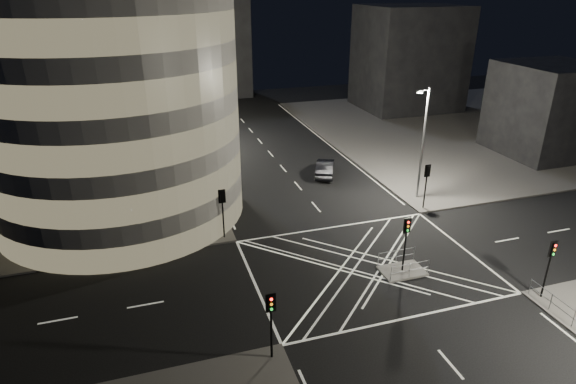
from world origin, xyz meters
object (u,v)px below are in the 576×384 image
object	(u,v)px
traffic_signal_fr	(427,178)
sedan	(325,168)
central_island	(402,271)
traffic_signal_fl	(222,205)
traffic_signal_island	(406,235)
street_lamp_left_far	(179,103)
street_lamp_right_far	(423,141)
traffic_signal_nl	(271,314)
street_lamp_left_near	(202,151)
traffic_signal_nr	(550,259)

from	to	relation	value
traffic_signal_fr	sedan	distance (m)	11.58
central_island	traffic_signal_fr	world-z (taller)	traffic_signal_fr
sedan	traffic_signal_fl	bearing A→B (deg)	64.22
traffic_signal_island	street_lamp_left_far	world-z (taller)	street_lamp_left_far
street_lamp_left_far	street_lamp_right_far	world-z (taller)	same
traffic_signal_nl	street_lamp_right_far	xyz separation A→B (m)	(18.24, 15.80, 2.63)
traffic_signal_fl	traffic_signal_nl	size ratio (longest dim) A/B	1.00
central_island	street_lamp_left_near	size ratio (longest dim) A/B	0.30
traffic_signal_fr	street_lamp_left_far	bearing A→B (deg)	128.17
traffic_signal_nl	traffic_signal_island	bearing A→B (deg)	26.14
street_lamp_left_far	traffic_signal_fl	bearing A→B (deg)	-88.43
traffic_signal_fr	traffic_signal_island	distance (m)	10.73
street_lamp_left_near	street_lamp_right_far	bearing A→B (deg)	-9.03
traffic_signal_nl	sedan	size ratio (longest dim) A/B	0.81
sedan	traffic_signal_fr	bearing A→B (deg)	142.39
traffic_signal_nr	traffic_signal_fl	bearing A→B (deg)	142.31
traffic_signal_nl	traffic_signal_island	size ratio (longest dim) A/B	1.00
sedan	traffic_signal_nl	bearing A→B (deg)	87.41
street_lamp_left_near	sedan	distance (m)	14.66
traffic_signal_nl	traffic_signal_fr	world-z (taller)	same
central_island	sedan	size ratio (longest dim) A/B	0.60
traffic_signal_nr	street_lamp_left_far	distance (m)	41.15
central_island	traffic_signal_nr	world-z (taller)	traffic_signal_nr
street_lamp_left_near	street_lamp_right_far	size ratio (longest dim) A/B	1.00
traffic_signal_fl	sedan	xyz separation A→B (m)	(12.35, 10.10, -2.10)
street_lamp_left_far	traffic_signal_nl	bearing A→B (deg)	-89.01
traffic_signal_nr	street_lamp_left_far	xyz separation A→B (m)	(-18.24, 36.80, 2.63)
traffic_signal_nl	traffic_signal_fr	size ratio (longest dim) A/B	1.00
traffic_signal_nr	sedan	xyz separation A→B (m)	(-5.25, 23.70, -2.10)
sedan	street_lamp_right_far	bearing A→B (deg)	151.61
central_island	traffic_signal_nr	bearing A→B (deg)	-37.93
traffic_signal_fl	sedan	distance (m)	16.09
traffic_signal_nr	street_lamp_right_far	world-z (taller)	street_lamp_right_far
traffic_signal_fl	traffic_signal_island	distance (m)	13.62
street_lamp_left_far	street_lamp_left_near	bearing A→B (deg)	-90.00
traffic_signal_nr	traffic_signal_island	world-z (taller)	same
central_island	traffic_signal_nl	xyz separation A→B (m)	(-10.80, -5.30, 2.84)
traffic_signal_nl	street_lamp_right_far	bearing A→B (deg)	40.91
sedan	street_lamp_left_near	bearing A→B (deg)	45.62
traffic_signal_fl	street_lamp_left_far	size ratio (longest dim) A/B	0.40
traffic_signal_nr	street_lamp_left_near	distance (m)	26.32
traffic_signal_fl	street_lamp_right_far	world-z (taller)	street_lamp_right_far
traffic_signal_nl	sedan	xyz separation A→B (m)	(12.35, 23.70, -2.10)
traffic_signal_island	central_island	bearing A→B (deg)	0.00
central_island	traffic_signal_island	size ratio (longest dim) A/B	0.75
traffic_signal_fr	traffic_signal_island	world-z (taller)	same
traffic_signal_nl	traffic_signal_fl	bearing A→B (deg)	90.00
street_lamp_left_near	street_lamp_right_far	distance (m)	19.11
traffic_signal_fl	traffic_signal_fr	xyz separation A→B (m)	(17.60, 0.00, 0.00)
street_lamp_left_far	street_lamp_right_far	size ratio (longest dim) A/B	1.00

